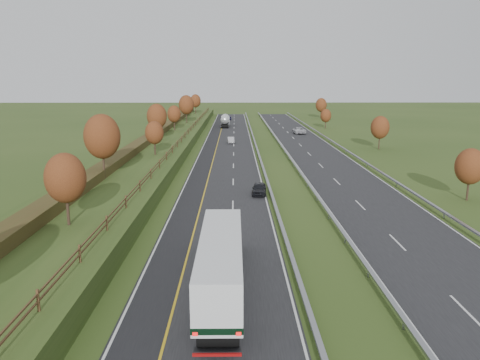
{
  "coord_description": "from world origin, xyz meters",
  "views": [
    {
      "loc": [
        1.49,
        -26.44,
        13.56
      ],
      "look_at": [
        2.07,
        26.16,
        2.2
      ],
      "focal_mm": 35.0,
      "sensor_mm": 36.0,
      "label": 1
    }
  ],
  "objects_px": {
    "car_dark_near": "(259,189)",
    "box_lorry": "(221,259)",
    "road_tanker": "(225,120)",
    "car_small_far": "(228,118)",
    "car_oncoming": "(299,130)",
    "car_silver_mid": "(231,140)"
  },
  "relations": [
    {
      "from": "box_lorry",
      "to": "car_small_far",
      "type": "height_order",
      "value": "box_lorry"
    },
    {
      "from": "road_tanker",
      "to": "car_oncoming",
      "type": "bearing_deg",
      "value": -44.6
    },
    {
      "from": "road_tanker",
      "to": "car_silver_mid",
      "type": "relative_size",
      "value": 2.84
    },
    {
      "from": "car_oncoming",
      "to": "road_tanker",
      "type": "bearing_deg",
      "value": -47.21
    },
    {
      "from": "box_lorry",
      "to": "car_dark_near",
      "type": "relative_size",
      "value": 3.98
    },
    {
      "from": "car_silver_mid",
      "to": "car_small_far",
      "type": "bearing_deg",
      "value": 87.49
    },
    {
      "from": "car_dark_near",
      "to": "box_lorry",
      "type": "bearing_deg",
      "value": -93.14
    },
    {
      "from": "car_silver_mid",
      "to": "car_small_far",
      "type": "height_order",
      "value": "car_small_far"
    },
    {
      "from": "road_tanker",
      "to": "car_silver_mid",
      "type": "distance_m",
      "value": 36.46
    },
    {
      "from": "car_small_far",
      "to": "car_oncoming",
      "type": "height_order",
      "value": "car_oncoming"
    },
    {
      "from": "car_dark_near",
      "to": "car_small_far",
      "type": "relative_size",
      "value": 0.85
    },
    {
      "from": "road_tanker",
      "to": "car_small_far",
      "type": "height_order",
      "value": "road_tanker"
    },
    {
      "from": "road_tanker",
      "to": "car_oncoming",
      "type": "distance_m",
      "value": 26.88
    },
    {
      "from": "box_lorry",
      "to": "car_dark_near",
      "type": "height_order",
      "value": "box_lorry"
    },
    {
      "from": "car_small_far",
      "to": "car_oncoming",
      "type": "distance_m",
      "value": 44.45
    },
    {
      "from": "box_lorry",
      "to": "car_dark_near",
      "type": "distance_m",
      "value": 26.7
    },
    {
      "from": "box_lorry",
      "to": "car_small_far",
      "type": "bearing_deg",
      "value": 90.61
    },
    {
      "from": "box_lorry",
      "to": "car_silver_mid",
      "type": "xyz_separation_m",
      "value": [
        0.0,
        72.6,
        -1.64
      ]
    },
    {
      "from": "car_dark_near",
      "to": "car_oncoming",
      "type": "height_order",
      "value": "car_oncoming"
    },
    {
      "from": "car_dark_near",
      "to": "car_small_far",
      "type": "bearing_deg",
      "value": 97.9
    },
    {
      "from": "road_tanker",
      "to": "car_dark_near",
      "type": "xyz_separation_m",
      "value": [
        5.76,
        -82.6,
        -1.13
      ]
    },
    {
      "from": "car_dark_near",
      "to": "car_oncoming",
      "type": "xyz_separation_m",
      "value": [
        13.36,
        63.74,
        0.12
      ]
    }
  ]
}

